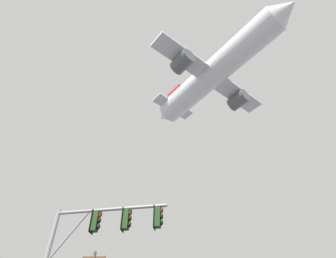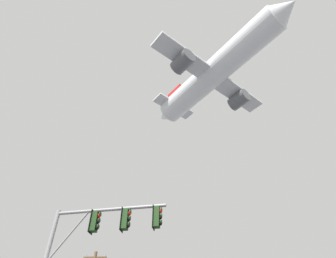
{
  "view_description": "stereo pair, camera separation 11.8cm",
  "coord_description": "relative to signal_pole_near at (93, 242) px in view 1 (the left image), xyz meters",
  "views": [
    {
      "loc": [
        -0.42,
        -3.85,
        1.34
      ],
      "look_at": [
        -0.77,
        13.43,
        16.06
      ],
      "focal_mm": 29.06,
      "sensor_mm": 36.0,
      "label": 1
    },
    {
      "loc": [
        -0.31,
        -3.84,
        1.34
      ],
      "look_at": [
        -0.77,
        13.43,
        16.06
      ],
      "focal_mm": 29.06,
      "sensor_mm": 36.0,
      "label": 2
    }
  ],
  "objects": [
    {
      "name": "signal_pole_near",
      "position": [
        0.0,
        0.0,
        0.0
      ],
      "size": [
        5.29,
        1.03,
        6.8
      ],
      "color": "gray",
      "rests_on": "ground"
    },
    {
      "name": "airplane",
      "position": [
        9.7,
        12.74,
        27.82
      ],
      "size": [
        19.12,
        22.13,
        7.11
      ],
      "color": "white"
    }
  ]
}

